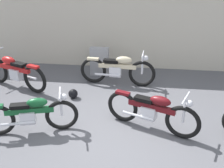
{
  "coord_description": "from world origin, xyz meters",
  "views": [
    {
      "loc": [
        0.52,
        -4.18,
        3.11
      ],
      "look_at": [
        -0.16,
        1.43,
        0.55
      ],
      "focal_mm": 41.59,
      "sensor_mm": 36.0,
      "label": 1
    }
  ],
  "objects": [
    {
      "name": "stone_marker",
      "position": [
        -0.77,
        3.29,
        0.44
      ],
      "size": [
        0.57,
        0.22,
        0.89
      ],
      "primitive_type": "cube",
      "rotation": [
        0.0,
        0.0,
        -0.04
      ],
      "color": "#9E9EA3",
      "rests_on": "ground_plane"
    },
    {
      "name": "ground_plane",
      "position": [
        0.0,
        0.0,
        0.0
      ],
      "size": [
        40.0,
        40.0,
        0.0
      ],
      "primitive_type": "plane",
      "color": "#56565B"
    },
    {
      "name": "motorcycle_green",
      "position": [
        -1.63,
        0.07,
        0.42
      ],
      "size": [
        1.87,
        0.74,
        0.86
      ],
      "rotation": [
        0.0,
        0.0,
        0.28
      ],
      "color": "black",
      "rests_on": "ground_plane"
    },
    {
      "name": "building_wall",
      "position": [
        0.0,
        4.22,
        1.68
      ],
      "size": [
        18.0,
        0.3,
        3.35
      ],
      "primitive_type": "cube",
      "color": "beige",
      "rests_on": "ground_plane"
    },
    {
      "name": "helmet",
      "position": [
        -1.2,
        1.64,
        0.12
      ],
      "size": [
        0.24,
        0.24,
        0.24
      ],
      "primitive_type": "sphere",
      "color": "black",
      "rests_on": "ground_plane"
    },
    {
      "name": "motorcycle_maroon",
      "position": [
        0.78,
        0.47,
        0.44
      ],
      "size": [
        1.9,
        0.92,
        0.9
      ],
      "rotation": [
        0.0,
        0.0,
        -0.38
      ],
      "color": "black",
      "rests_on": "ground_plane"
    },
    {
      "name": "motorcycle_cream",
      "position": [
        -0.14,
        2.64,
        0.47
      ],
      "size": [
        2.16,
        0.6,
        0.97
      ],
      "rotation": [
        0.0,
        0.0,
        -0.07
      ],
      "color": "black",
      "rests_on": "ground_plane"
    },
    {
      "name": "motorcycle_red",
      "position": [
        -2.96,
        2.11,
        0.48
      ],
      "size": [
        2.09,
        1.02,
        0.99
      ],
      "rotation": [
        0.0,
        0.0,
        2.76
      ],
      "color": "black",
      "rests_on": "ground_plane"
    }
  ]
}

